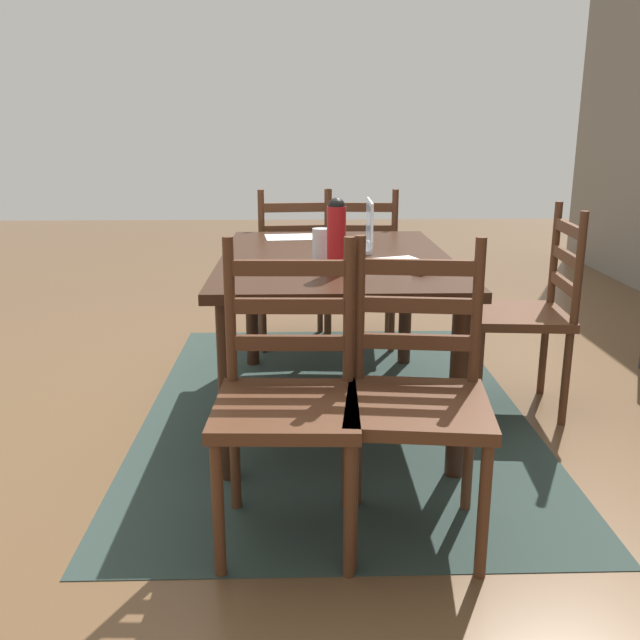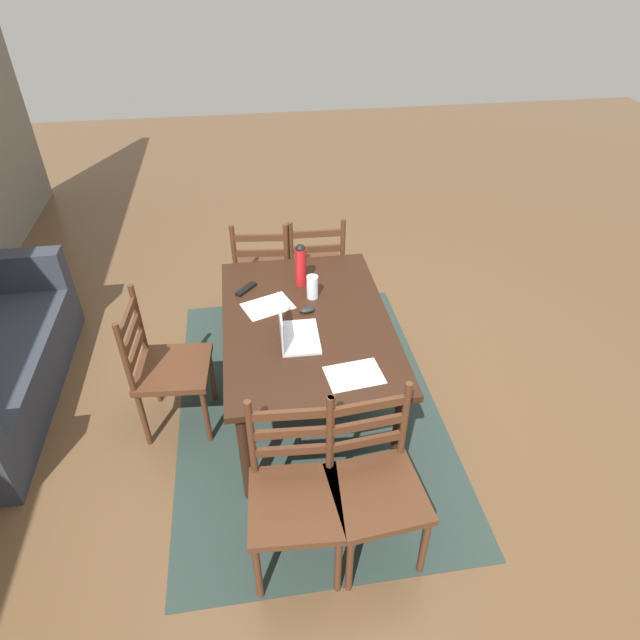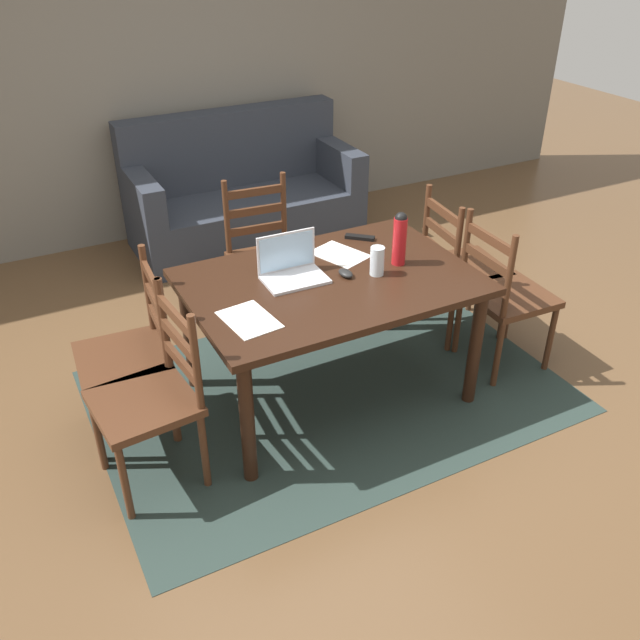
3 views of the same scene
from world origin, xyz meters
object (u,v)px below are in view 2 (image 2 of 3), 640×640
chair_right_near (315,268)px  tv_remote (246,289)px  water_bottle (301,264)px  computer_mouse (307,309)px  laptop (292,331)px  dining_table (307,331)px  chair_far_head (166,367)px  drinking_glass (312,287)px  chair_right_far (264,272)px  chair_left_near (375,485)px  chair_left_far (294,495)px

chair_right_near → tv_remote: bearing=139.7°
water_bottle → computer_mouse: (-0.32, 0.00, -0.14)m
laptop → dining_table: bearing=-32.2°
dining_table → chair_far_head: 0.89m
tv_remote → drinking_glass: bearing=-157.3°
chair_far_head → computer_mouse: bearing=-84.9°
chair_right_far → computer_mouse: size_ratio=9.50×
chair_far_head → tv_remote: size_ratio=5.59×
dining_table → water_bottle: 0.47m
water_bottle → tv_remote: bearing=93.9°
dining_table → computer_mouse: (0.08, -0.01, 0.10)m
laptop → tv_remote: 0.60m
computer_mouse → chair_right_far: bearing=9.4°
chair_right_near → computer_mouse: size_ratio=9.50×
drinking_glass → chair_far_head: bearing=103.9°
chair_far_head → drinking_glass: (0.23, -0.94, 0.35)m
drinking_glass → computer_mouse: size_ratio=1.54×
chair_right_far → water_bottle: water_bottle is taller
dining_table → chair_right_near: (1.03, -0.20, -0.18)m
dining_table → tv_remote: bearing=42.5°
dining_table → water_bottle: bearing=-2.4°
laptop → computer_mouse: (0.25, -0.12, -0.04)m
chair_far_head → water_bottle: size_ratio=3.23×
chair_right_far → laptop: laptop is taller
chair_left_near → water_bottle: water_bottle is taller
chair_left_far → chair_left_near: bearing=-90.0°
chair_right_near → tv_remote: (-0.65, 0.55, 0.28)m
chair_far_head → dining_table: bearing=-90.2°
computer_mouse → water_bottle: bearing=-4.3°
dining_table → chair_right_far: 1.06m
chair_left_near → tv_remote: (1.41, 0.55, 0.28)m
drinking_glass → computer_mouse: 0.17m
chair_left_near → laptop: size_ratio=2.91×
chair_left_near → chair_far_head: bearing=46.1°
dining_table → chair_left_far: bearing=169.0°
water_bottle → chair_right_far: bearing=19.7°
drinking_glass → tv_remote: (0.14, 0.42, -0.07)m
computer_mouse → laptop: bearing=150.8°
chair_right_near → tv_remote: size_ratio=5.59×
tv_remote → dining_table: bearing=174.1°
dining_table → computer_mouse: 0.13m
water_bottle → chair_far_head: bearing=114.2°
laptop → chair_right_far: bearing=4.7°
dining_table → water_bottle: size_ratio=5.03×
water_bottle → tv_remote: (-0.02, 0.37, -0.14)m
chair_right_near → chair_far_head: same height
dining_table → drinking_glass: drinking_glass is taller
chair_right_near → drinking_glass: (-0.79, 0.13, 0.35)m
chair_left_far → tv_remote: 1.44m
dining_table → laptop: laptop is taller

